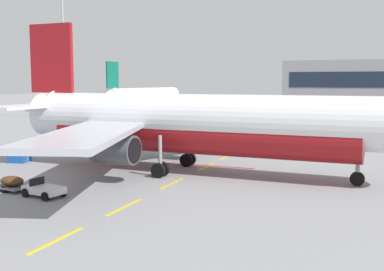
% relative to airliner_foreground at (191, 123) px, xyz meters
% --- Properties ---
extents(apron_paint_markings, '(8.00, 98.83, 0.01)m').
position_rel_airliner_foreground_xyz_m(apron_paint_markings, '(0.27, 20.70, -3.95)').
color(apron_paint_markings, yellow).
rests_on(apron_paint_markings, ground).
extents(airliner_foreground, '(34.75, 34.61, 12.20)m').
position_rel_airliner_foreground_xyz_m(airliner_foreground, '(0.00, 0.00, 0.00)').
color(airliner_foreground, white).
rests_on(airliner_foreground, ground).
extents(airliner_mid_left, '(31.86, 32.11, 11.25)m').
position_rel_airliner_foreground_xyz_m(airliner_mid_left, '(-37.07, 64.60, -0.31)').
color(airliner_mid_left, white).
rests_on(airliner_mid_left, ground).
extents(catering_truck, '(6.79, 6.49, 3.14)m').
position_rel_airliner_foreground_xyz_m(catering_truck, '(-20.86, 16.45, -2.30)').
color(catering_truck, black).
rests_on(catering_truck, ground).
extents(fuel_service_truck, '(6.91, 6.34, 3.14)m').
position_rel_airliner_foreground_xyz_m(fuel_service_truck, '(-15.02, 21.35, -2.30)').
color(fuel_service_truck, black).
rests_on(fuel_service_truck, ground).
extents(baggage_train, '(8.72, 3.14, 1.14)m').
position_rel_airliner_foreground_xyz_m(baggage_train, '(-8.63, -10.25, -3.42)').
color(baggage_train, silver).
rests_on(baggage_train, ground).
extents(uld_cargo_container, '(1.91, 1.88, 1.60)m').
position_rel_airliner_foreground_xyz_m(uld_cargo_container, '(-16.16, -0.98, -3.15)').
color(uld_cargo_container, '#194C9E').
rests_on(uld_cargo_container, ground).
extents(apron_light_mast_near, '(1.80, 1.80, 25.81)m').
position_rel_airliner_foreground_xyz_m(apron_light_mast_near, '(-40.94, 39.97, 12.03)').
color(apron_light_mast_near, slate).
rests_on(apron_light_mast_near, ground).
extents(terminal_satellite, '(60.25, 18.51, 15.66)m').
position_rel_airliner_foreground_xyz_m(terminal_satellite, '(13.40, 135.54, 3.11)').
color(terminal_satellite, gray).
rests_on(terminal_satellite, ground).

